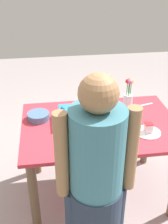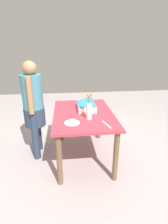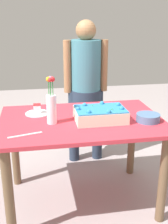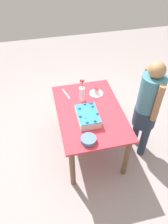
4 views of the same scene
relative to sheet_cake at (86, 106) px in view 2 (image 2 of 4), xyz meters
The scene contains 8 objects.
ground_plane 0.82m from the sheet_cake, 23.88° to the right, with size 8.00×8.00×0.00m, color #A29797.
dining_table 0.24m from the sheet_cake, 23.88° to the right, with size 1.28×0.87×0.75m.
sheet_cake is the anchor object (origin of this frame).
serving_plate_with_slice 0.54m from the sheet_cake, 26.97° to the right, with size 0.20×0.20×0.08m.
cake_knife 0.60m from the sheet_cake, 18.30° to the left, with size 0.24×0.02×0.00m, color silver.
flower_vase 0.38m from the sheet_cake, ahead, with size 0.07×0.07×0.36m.
fruit_bowl 0.37m from the sheet_cake, 167.71° to the left, with size 0.18×0.18×0.06m, color #4F7099.
person_standing 0.80m from the sheet_cake, 92.17° to the right, with size 0.45×0.31×1.49m.
Camera 2 is at (2.38, -0.25, 1.70)m, focal length 28.00 mm.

